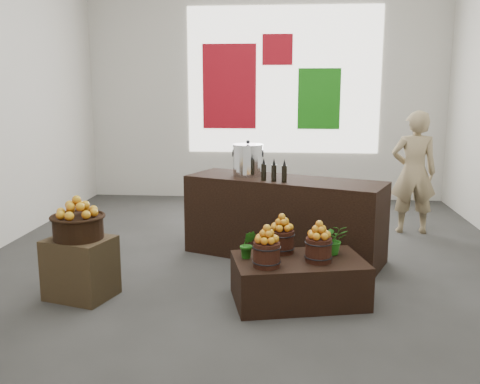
# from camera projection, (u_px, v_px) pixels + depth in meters

# --- Properties ---
(ground) EXTENTS (7.00, 7.00, 0.00)m
(ground) POSITION_uv_depth(u_px,v_px,m) (249.00, 261.00, 5.89)
(ground) COLOR #383735
(ground) RESTS_ON ground
(back_wall) EXTENTS (6.00, 0.04, 4.00)m
(back_wall) POSITION_uv_depth(u_px,v_px,m) (265.00, 81.00, 8.93)
(back_wall) COLOR beige
(back_wall) RESTS_ON ground
(back_opening) EXTENTS (3.20, 0.02, 2.40)m
(back_opening) POSITION_uv_depth(u_px,v_px,m) (283.00, 81.00, 8.88)
(back_opening) COLOR white
(back_opening) RESTS_ON back_wall
(deco_red_left) EXTENTS (0.90, 0.04, 1.40)m
(deco_red_left) POSITION_uv_depth(u_px,v_px,m) (229.00, 87.00, 8.97)
(deco_red_left) COLOR #A20C19
(deco_red_left) RESTS_ON back_wall
(deco_green_right) EXTENTS (0.70, 0.04, 1.00)m
(deco_green_right) POSITION_uv_depth(u_px,v_px,m) (319.00, 99.00, 8.88)
(deco_green_right) COLOR #197712
(deco_green_right) RESTS_ON back_wall
(deco_red_upper) EXTENTS (0.50, 0.04, 0.50)m
(deco_red_upper) POSITION_uv_depth(u_px,v_px,m) (277.00, 50.00, 8.79)
(deco_red_upper) COLOR #A20C19
(deco_red_upper) RESTS_ON back_wall
(crate) EXTENTS (0.66, 0.59, 0.55)m
(crate) POSITION_uv_depth(u_px,v_px,m) (81.00, 268.00, 4.85)
(crate) COLOR #4C3823
(crate) RESTS_ON ground
(wicker_basket) EXTENTS (0.44, 0.44, 0.20)m
(wicker_basket) POSITION_uv_depth(u_px,v_px,m) (78.00, 228.00, 4.78)
(wicker_basket) COLOR black
(wicker_basket) RESTS_ON crate
(apples_in_basket) EXTENTS (0.35, 0.35, 0.19)m
(apples_in_basket) POSITION_uv_depth(u_px,v_px,m) (77.00, 206.00, 4.74)
(apples_in_basket) COLOR #AB050E
(apples_in_basket) RESTS_ON wicker_basket
(display_table) EXTENTS (1.27, 0.94, 0.39)m
(display_table) POSITION_uv_depth(u_px,v_px,m) (299.00, 280.00, 4.76)
(display_table) COLOR black
(display_table) RESTS_ON ground
(apple_bucket_front_left) EXTENTS (0.23, 0.23, 0.21)m
(apple_bucket_front_left) POSITION_uv_depth(u_px,v_px,m) (267.00, 255.00, 4.51)
(apple_bucket_front_left) COLOR #38180F
(apple_bucket_front_left) RESTS_ON display_table
(apples_in_bucket_front_left) EXTENTS (0.17, 0.17, 0.15)m
(apples_in_bucket_front_left) POSITION_uv_depth(u_px,v_px,m) (267.00, 234.00, 4.47)
(apples_in_bucket_front_left) COLOR #AB050E
(apples_in_bucket_front_left) RESTS_ON apple_bucket_front_left
(apple_bucket_front_right) EXTENTS (0.23, 0.23, 0.21)m
(apple_bucket_front_right) POSITION_uv_depth(u_px,v_px,m) (318.00, 250.00, 4.64)
(apple_bucket_front_right) COLOR #38180F
(apple_bucket_front_right) RESTS_ON display_table
(apples_in_bucket_front_right) EXTENTS (0.17, 0.17, 0.15)m
(apples_in_bucket_front_right) POSITION_uv_depth(u_px,v_px,m) (319.00, 230.00, 4.61)
(apples_in_bucket_front_right) COLOR #AB050E
(apples_in_bucket_front_right) RESTS_ON apple_bucket_front_right
(apple_bucket_rear) EXTENTS (0.23, 0.23, 0.21)m
(apple_bucket_rear) POSITION_uv_depth(u_px,v_px,m) (282.00, 241.00, 4.89)
(apple_bucket_rear) COLOR #38180F
(apple_bucket_rear) RESTS_ON display_table
(apples_in_bucket_rear) EXTENTS (0.17, 0.17, 0.15)m
(apples_in_bucket_rear) POSITION_uv_depth(u_px,v_px,m) (282.00, 222.00, 4.86)
(apples_in_bucket_rear) COLOR #AB050E
(apples_in_bucket_rear) RESTS_ON apple_bucket_rear
(herb_garnish_right) EXTENTS (0.28, 0.25, 0.28)m
(herb_garnish_right) POSITION_uv_depth(u_px,v_px,m) (333.00, 239.00, 4.84)
(herb_garnish_right) COLOR #1B6014
(herb_garnish_right) RESTS_ON display_table
(herb_garnish_left) EXTENTS (0.15, 0.12, 0.26)m
(herb_garnish_left) POSITION_uv_depth(u_px,v_px,m) (248.00, 244.00, 4.73)
(herb_garnish_left) COLOR #1B6014
(herb_garnish_left) RESTS_ON display_table
(counter) EXTENTS (2.30, 1.47, 0.90)m
(counter) POSITION_uv_depth(u_px,v_px,m) (284.00, 218.00, 5.98)
(counter) COLOR black
(counter) RESTS_ON ground
(stock_pot_left) EXTENTS (0.34, 0.34, 0.34)m
(stock_pot_left) POSITION_uv_depth(u_px,v_px,m) (248.00, 161.00, 6.06)
(stock_pot_left) COLOR silver
(stock_pot_left) RESTS_ON counter
(oil_cruets) EXTENTS (0.24, 0.15, 0.25)m
(oil_cruets) POSITION_uv_depth(u_px,v_px,m) (276.00, 170.00, 5.68)
(oil_cruets) COLOR black
(oil_cruets) RESTS_ON counter
(shopper) EXTENTS (0.59, 0.40, 1.60)m
(shopper) POSITION_uv_depth(u_px,v_px,m) (414.00, 173.00, 6.93)
(shopper) COLOR #98835D
(shopper) RESTS_ON ground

